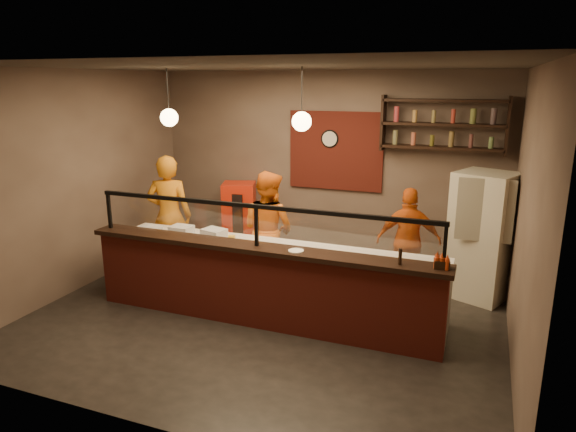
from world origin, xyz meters
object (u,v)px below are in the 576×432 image
at_px(cook_left, 169,216).
at_px(pizza_dough, 336,255).
at_px(cook_right, 409,241).
at_px(pepper_mill, 400,257).
at_px(cook_mid, 268,229).
at_px(wall_clock, 330,139).
at_px(fridge, 482,236).
at_px(red_cooler, 239,219).
at_px(condiment_caddy, 442,264).

distance_m(cook_left, pizza_dough, 3.02).
xyz_separation_m(cook_right, pepper_mill, (0.15, -1.81, 0.37)).
xyz_separation_m(cook_left, pizza_dough, (2.94, -0.70, -0.06)).
bearing_deg(cook_mid, cook_right, -149.17).
relative_size(wall_clock, fridge, 0.16).
relative_size(red_cooler, pepper_mill, 7.04).
relative_size(cook_left, condiment_caddy, 11.57).
bearing_deg(pepper_mill, condiment_caddy, 6.72).
bearing_deg(red_cooler, cook_right, -31.59).
bearing_deg(fridge, red_cooler, -164.02).
xyz_separation_m(pizza_dough, condiment_caddy, (1.31, -0.45, 0.20)).
bearing_deg(condiment_caddy, wall_clock, 127.38).
relative_size(cook_left, red_cooler, 1.49).
height_order(cook_right, condiment_caddy, cook_right).
bearing_deg(pepper_mill, cook_left, 162.44).
height_order(fridge, pizza_dough, fridge).
height_order(cook_mid, pepper_mill, cook_mid).
bearing_deg(pepper_mill, cook_right, 94.62).
bearing_deg(pizza_dough, cook_mid, 147.22).
relative_size(wall_clock, condiment_caddy, 1.80).
distance_m(cook_right, red_cooler, 3.15).
bearing_deg(condiment_caddy, cook_mid, 153.70).
distance_m(wall_clock, cook_mid, 1.97).
xyz_separation_m(cook_right, pizza_dough, (-0.72, -1.31, 0.12)).
bearing_deg(wall_clock, cook_mid, -109.07).
bearing_deg(pizza_dough, pepper_mill, -30.22).
xyz_separation_m(red_cooler, pepper_mill, (3.22, -2.49, 0.50)).
bearing_deg(condiment_caddy, red_cooler, 146.32).
xyz_separation_m(wall_clock, fridge, (2.50, -0.80, -1.19)).
bearing_deg(cook_right, cook_left, 0.26).
xyz_separation_m(cook_right, fridge, (0.99, 0.19, 0.13)).
distance_m(cook_left, cook_right, 3.72).
bearing_deg(red_cooler, pizza_dough, -59.33).
distance_m(cook_mid, red_cooler, 1.58).
bearing_deg(cook_left, pepper_mill, 144.00).
distance_m(wall_clock, pepper_mill, 3.39).
bearing_deg(condiment_caddy, pepper_mill, -173.28).
bearing_deg(cook_left, cook_mid, 166.23).
height_order(cook_left, red_cooler, cook_left).
relative_size(cook_left, cook_right, 1.23).
height_order(cook_mid, cook_right, cook_mid).
bearing_deg(cook_left, pizza_dough, 148.17).
distance_m(red_cooler, pepper_mill, 4.10).
height_order(cook_left, pizza_dough, cook_left).
height_order(cook_left, cook_right, cook_left).
distance_m(cook_right, pepper_mill, 1.86).
relative_size(cook_mid, red_cooler, 1.36).
bearing_deg(cook_mid, pizza_dough, 164.84).
height_order(red_cooler, condiment_caddy, red_cooler).
bearing_deg(pizza_dough, red_cooler, 139.81).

